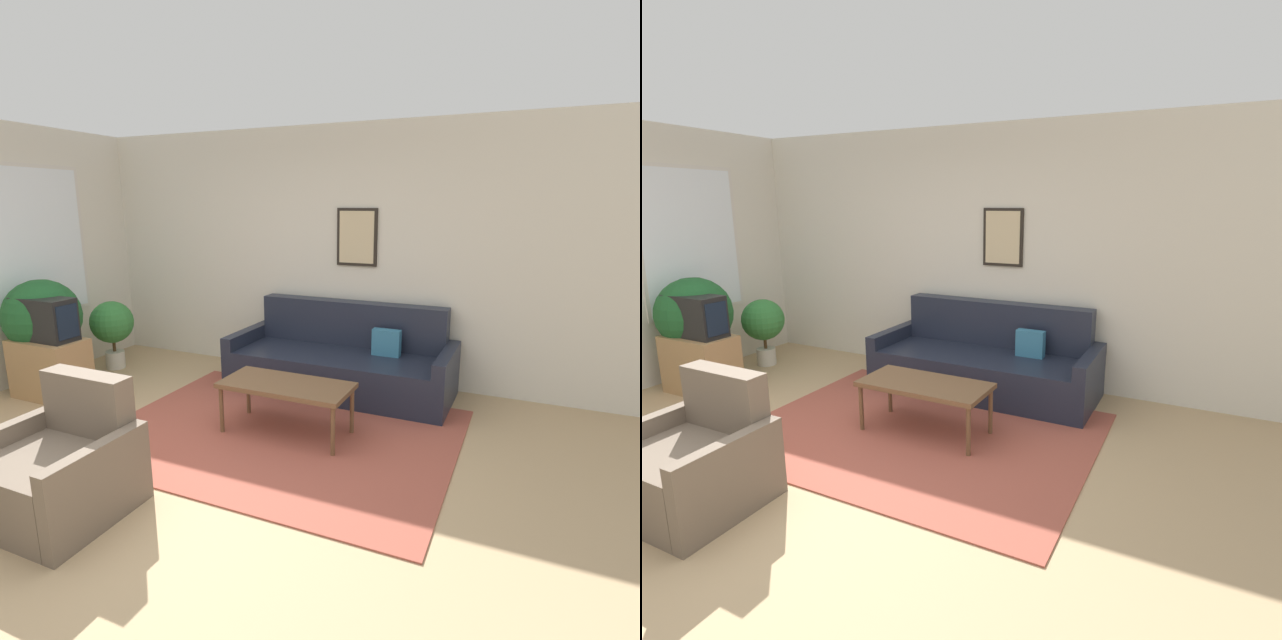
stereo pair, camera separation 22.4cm
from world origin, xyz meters
The scene contains 11 objects.
ground_plane centered at (0.00, 0.00, 0.00)m, with size 16.00×16.00×0.00m, color tan.
area_rug centered at (0.38, 1.15, 0.01)m, with size 2.89×2.19×0.01m.
wall_back centered at (0.00, 2.77, 1.35)m, with size 8.00×0.09×2.70m.
couch centered at (0.49, 2.32, 0.30)m, with size 2.27×0.90×0.88m.
coffee_table centered at (0.43, 1.17, 0.41)m, with size 1.09×0.50×0.45m.
tv_stand centered at (-2.11, 0.98, 0.30)m, with size 0.73×0.42×0.59m.
tv centered at (-2.10, 0.98, 0.80)m, with size 0.63×0.28×0.42m.
armchair centered at (-0.37, -0.34, 0.28)m, with size 0.83×0.76×0.83m.
potted_plant_tall centered at (-2.33, 1.13, 0.76)m, with size 0.75×0.75×1.15m.
potted_plant_by_window centered at (-2.21, 1.90, 0.52)m, with size 0.49×0.49×0.80m.
potted_plant_small centered at (-2.34, 1.28, 0.38)m, with size 0.37×0.37×0.64m.
Camera 2 is at (2.45, -2.18, 1.90)m, focal length 28.00 mm.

